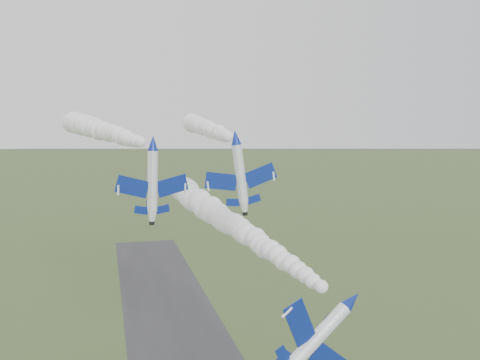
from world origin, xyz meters
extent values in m
cylinder|color=white|center=(12.86, -6.72, 28.72)|extent=(4.26, 9.74, 2.37)
cone|color=navy|center=(14.09, -12.56, 28.72)|extent=(2.82, 2.91, 2.37)
cone|color=white|center=(11.69, -1.11, 28.72)|extent=(2.73, 2.47, 2.37)
cylinder|color=black|center=(11.45, 0.00, 28.72)|extent=(1.31, 0.91, 1.20)
ellipsoid|color=black|center=(13.86, -9.00, 29.10)|extent=(2.21, 3.50, 1.58)
cube|color=navy|center=(10.55, -6.29, 31.31)|extent=(3.75, 3.31, 4.22)
cube|color=navy|center=(14.55, -5.45, 25.93)|extent=(3.75, 3.31, 4.22)
cube|color=navy|center=(10.83, -2.32, 30.15)|extent=(1.68, 1.51, 1.86)
cube|color=navy|center=(12.96, -1.87, 27.29)|extent=(1.68, 1.51, 1.86)
cube|color=navy|center=(13.09, -2.12, 29.61)|extent=(2.38, 2.18, 1.61)
cylinder|color=white|center=(-8.43, 17.91, 46.94)|extent=(3.90, 9.14, 1.66)
cone|color=navy|center=(-6.99, 12.41, 46.94)|extent=(2.21, 2.71, 1.66)
cone|color=white|center=(-9.82, 23.21, 46.94)|extent=(2.10, 2.29, 1.66)
cylinder|color=black|center=(-10.10, 24.24, 46.94)|extent=(0.98, 0.84, 0.84)
ellipsoid|color=black|center=(-7.83, 15.67, 47.54)|extent=(1.86, 3.27, 1.11)
cube|color=navy|center=(-11.77, 17.92, 46.88)|extent=(5.43, 3.75, 0.31)
cube|color=navy|center=(-5.55, 19.56, 46.67)|extent=(5.43, 3.75, 0.31)
cube|color=navy|center=(-11.24, 21.84, 46.99)|extent=(2.38, 1.69, 0.18)
cube|color=navy|center=(-7.92, 22.71, 46.88)|extent=(2.38, 1.69, 0.18)
cube|color=navy|center=(-9.47, 22.03, 48.33)|extent=(0.64, 1.71, 2.36)
cylinder|color=white|center=(4.42, 17.64, 47.74)|extent=(2.20, 9.08, 1.79)
cone|color=navy|center=(4.16, 11.96, 47.74)|extent=(1.90, 2.44, 1.79)
cone|color=white|center=(4.67, 23.10, 47.74)|extent=(1.88, 2.01, 1.79)
cylinder|color=black|center=(4.71, 24.17, 47.74)|extent=(0.94, 0.68, 0.91)
ellipsoid|color=black|center=(4.24, 15.33, 48.33)|extent=(1.34, 3.14, 1.20)
cube|color=navy|center=(1.29, 18.64, 47.18)|extent=(5.02, 2.79, 0.76)
cube|color=navy|center=(7.66, 18.35, 47.98)|extent=(5.02, 2.79, 0.76)
cube|color=navy|center=(2.92, 22.22, 47.52)|extent=(2.19, 1.28, 0.37)
cube|color=navy|center=(6.32, 22.06, 47.95)|extent=(2.19, 1.28, 0.37)
cube|color=navy|center=(4.44, 21.89, 49.12)|extent=(0.50, 1.73, 2.36)
camera|label=1|loc=(-15.67, -63.92, 50.18)|focal=40.00mm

